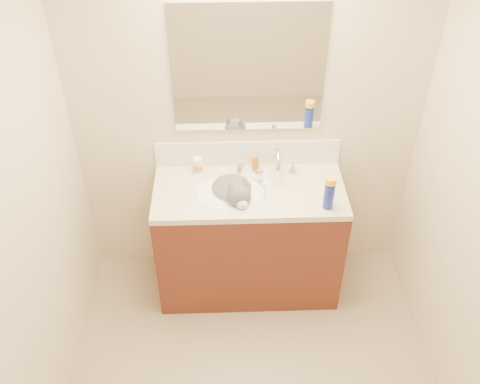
{
  "coord_description": "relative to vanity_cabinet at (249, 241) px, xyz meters",
  "views": [
    {
      "loc": [
        -0.15,
        -1.62,
        2.95
      ],
      "look_at": [
        -0.06,
        0.92,
        0.88
      ],
      "focal_mm": 40.0,
      "sensor_mm": 36.0,
      "label": 1
    }
  ],
  "objects": [
    {
      "name": "toothbrush",
      "position": [
        0.07,
        0.08,
        0.46
      ],
      "size": [
        0.12,
        0.13,
        0.01
      ],
      "primitive_type": "cube",
      "rotation": [
        0.0,
        0.0,
        0.74
      ],
      "color": "white",
      "rests_on": "counter_slab"
    },
    {
      "name": "spray_can",
      "position": [
        0.46,
        -0.19,
        0.54
      ],
      "size": [
        0.08,
        0.08,
        0.17
      ],
      "primitive_type": "cylinder",
      "rotation": [
        0.0,
        0.0,
        -0.42
      ],
      "color": "#1729A5",
      "rests_on": "counter_slab"
    },
    {
      "name": "mirror",
      "position": [
        0.0,
        0.26,
        1.13
      ],
      "size": [
        0.9,
        0.02,
        0.8
      ],
      "primitive_type": "cube",
      "color": "white",
      "rests_on": "room_shell"
    },
    {
      "name": "room_shell",
      "position": [
        0.0,
        -0.97,
        1.08
      ],
      "size": [
        2.24,
        2.54,
        2.52
      ],
      "color": "beige",
      "rests_on": "ground"
    },
    {
      "name": "vanity_cabinet",
      "position": [
        0.0,
        0.0,
        0.0
      ],
      "size": [
        1.2,
        0.55,
        0.82
      ],
      "primitive_type": "cube",
      "color": "#542216",
      "rests_on": "ground"
    },
    {
      "name": "pill_bottle",
      "position": [
        -0.32,
        0.19,
        0.51
      ],
      "size": [
        0.08,
        0.08,
        0.11
      ],
      "primitive_type": "cylinder",
      "rotation": [
        0.0,
        0.0,
        0.33
      ],
      "color": "white",
      "rests_on": "counter_slab"
    },
    {
      "name": "amber_bottle",
      "position": [
        0.05,
        0.2,
        0.5
      ],
      "size": [
        0.05,
        0.05,
        0.11
      ],
      "primitive_type": "cylinder",
      "rotation": [
        0.0,
        0.0,
        0.28
      ],
      "color": "#BF6516",
      "rests_on": "counter_slab"
    },
    {
      "name": "backsplash",
      "position": [
        0.0,
        0.26,
        0.54
      ],
      "size": [
        1.2,
        0.02,
        0.18
      ],
      "primitive_type": "cube",
      "color": "white",
      "rests_on": "counter_slab"
    },
    {
      "name": "spray_cap",
      "position": [
        0.46,
        -0.19,
        0.65
      ],
      "size": [
        0.09,
        0.09,
        0.04
      ],
      "primitive_type": "cylinder",
      "rotation": [
        0.0,
        0.0,
        -0.42
      ],
      "color": "yellow",
      "rests_on": "spray_can"
    },
    {
      "name": "pill_label",
      "position": [
        -0.32,
        0.19,
        0.5
      ],
      "size": [
        0.08,
        0.08,
        0.04
      ],
      "primitive_type": "cylinder",
      "rotation": [
        0.0,
        0.0,
        0.33
      ],
      "color": "orange",
      "rests_on": "pill_bottle"
    },
    {
      "name": "cat",
      "position": [
        -0.1,
        -0.01,
        0.42
      ],
      "size": [
        0.39,
        0.43,
        0.32
      ],
      "rotation": [
        0.0,
        0.0,
        0.29
      ],
      "color": "#545154",
      "rests_on": "basin"
    },
    {
      "name": "counter_slab",
      "position": [
        0.0,
        0.0,
        0.43
      ],
      "size": [
        1.2,
        0.55,
        0.04
      ],
      "primitive_type": "cube",
      "color": "beige",
      "rests_on": "vanity_cabinet"
    },
    {
      "name": "silver_jar",
      "position": [
        -0.05,
        0.18,
        0.48
      ],
      "size": [
        0.06,
        0.06,
        0.05
      ],
      "primitive_type": "cylinder",
      "rotation": [
        0.0,
        0.0,
        0.3
      ],
      "color": "#B7B7BC",
      "rests_on": "counter_slab"
    },
    {
      "name": "basin",
      "position": [
        -0.12,
        -0.03,
        0.38
      ],
      "size": [
        0.45,
        0.36,
        0.14
      ],
      "primitive_type": "ellipsoid",
      "color": "white",
      "rests_on": "vanity_cabinet"
    },
    {
      "name": "faucet",
      "position": [
        0.18,
        0.14,
        0.54
      ],
      "size": [
        0.28,
        0.2,
        0.21
      ],
      "color": "silver",
      "rests_on": "counter_slab"
    },
    {
      "name": "toothbrush_head",
      "position": [
        0.07,
        0.08,
        0.46
      ],
      "size": [
        0.03,
        0.04,
        0.02
      ],
      "primitive_type": "cube",
      "rotation": [
        0.0,
        0.0,
        0.74
      ],
      "color": "#6A8CE1",
      "rests_on": "counter_slab"
    }
  ]
}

